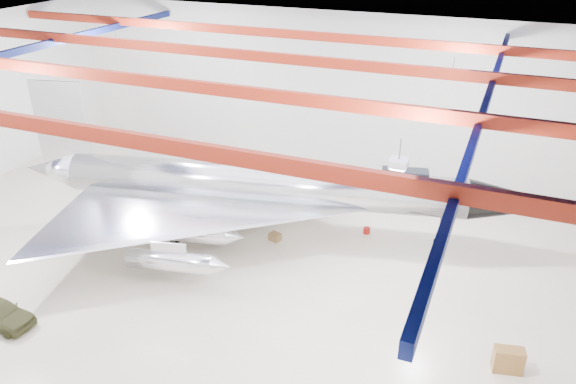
% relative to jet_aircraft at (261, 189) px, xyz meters
% --- Properties ---
extents(floor, '(40.00, 40.00, 0.00)m').
position_rel_jet_aircraft_xyz_m(floor, '(-0.69, -3.62, -2.78)').
color(floor, beige).
rests_on(floor, ground).
extents(wall_back, '(40.00, 0.00, 40.00)m').
position_rel_jet_aircraft_xyz_m(wall_back, '(-0.69, 11.38, 2.72)').
color(wall_back, silver).
rests_on(wall_back, floor).
extents(ceiling, '(40.00, 40.00, 0.00)m').
position_rel_jet_aircraft_xyz_m(ceiling, '(-0.69, -3.62, 8.22)').
color(ceiling, '#0A0F38').
rests_on(ceiling, wall_back).
extents(ceiling_structure, '(39.50, 29.50, 1.08)m').
position_rel_jet_aircraft_xyz_m(ceiling_structure, '(-0.69, -3.62, 7.54)').
color(ceiling_structure, maroon).
rests_on(ceiling_structure, ceiling).
extents(jet_aircraft, '(30.73, 21.25, 8.48)m').
position_rel_jet_aircraft_xyz_m(jet_aircraft, '(0.00, 0.00, 0.00)').
color(jet_aircraft, silver).
rests_on(jet_aircraft, floor).
extents(desk, '(1.28, 0.83, 1.08)m').
position_rel_jet_aircraft_xyz_m(desk, '(13.82, -6.34, -2.24)').
color(desk, brown).
rests_on(desk, floor).
extents(crate_ply, '(0.56, 0.48, 0.35)m').
position_rel_jet_aircraft_xyz_m(crate_ply, '(-6.35, -0.92, -2.61)').
color(crate_ply, olive).
rests_on(crate_ply, floor).
extents(toolbox_red, '(0.46, 0.41, 0.28)m').
position_rel_jet_aircraft_xyz_m(toolbox_red, '(-3.76, 4.81, -2.64)').
color(toolbox_red, maroon).
rests_on(toolbox_red, floor).
extents(engine_drum, '(0.46, 0.46, 0.40)m').
position_rel_jet_aircraft_xyz_m(engine_drum, '(-2.44, -0.42, -2.58)').
color(engine_drum, '#59595B').
rests_on(engine_drum, floor).
extents(crate_small, '(0.43, 0.35, 0.29)m').
position_rel_jet_aircraft_xyz_m(crate_small, '(-8.45, 4.29, -2.63)').
color(crate_small, '#59595B').
rests_on(crate_small, floor).
extents(tool_chest, '(0.45, 0.45, 0.36)m').
position_rel_jet_aircraft_xyz_m(tool_chest, '(5.65, 2.22, -2.60)').
color(tool_chest, maroon).
rests_on(tool_chest, floor).
extents(oil_barrel, '(0.74, 0.66, 0.43)m').
position_rel_jet_aircraft_xyz_m(oil_barrel, '(1.04, -0.54, -2.56)').
color(oil_barrel, olive).
rests_on(oil_barrel, floor).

